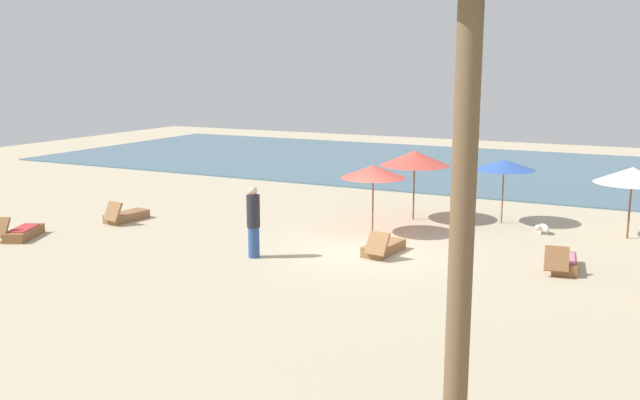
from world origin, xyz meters
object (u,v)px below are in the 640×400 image
Objects in this scene: lounger_0 at (383,248)px; lounger_2 at (125,216)px; umbrella_2 at (632,175)px; umbrella_0 at (504,165)px; lounger_1 at (563,263)px; umbrella_3 at (373,172)px; umbrella_1 at (415,158)px; dog at (543,228)px; person_0 at (253,222)px; lounger_3 at (21,232)px.

lounger_2 reaches higher than lounger_0.
umbrella_2 is at bearing 39.30° from lounger_0.
umbrella_0 is 3.79m from umbrella_2.
umbrella_2 is 7.76m from lounger_0.
umbrella_2 is 1.24× the size of lounger_1.
umbrella_3 is (-6.98, -2.78, 0.01)m from umbrella_2.
umbrella_1 is 2.48m from umbrella_3.
umbrella_1 is at bearing -176.94° from umbrella_2.
dog is at bearing 26.36° from umbrella_3.
lounger_1 is (-1.27, -4.20, -1.71)m from umbrella_2.
umbrella_1 reaches higher than umbrella_3.
lounger_1 is 7.96m from person_0.
umbrella_1 is 3.61× the size of dog.
lounger_2 is (-7.92, -2.01, -1.73)m from umbrella_3.
umbrella_1 is at bearing 143.71° from lounger_1.
umbrella_1 reaches higher than umbrella_0.
lounger_0 is (0.66, -4.44, -1.88)m from umbrella_1.
umbrella_0 is 1.16× the size of lounger_3.
person_0 reaches higher than lounger_3.
person_0 is at bearing -136.34° from dog.
lounger_0 is at bearing -81.58° from umbrella_1.
lounger_2 reaches higher than dog.
umbrella_3 is at bearing -158.32° from umbrella_2.
umbrella_3 is 3.30× the size of dog.
lounger_0 is (-5.85, -4.79, -1.72)m from umbrella_2.
umbrella_1 is at bearing 98.42° from lounger_0.
lounger_1 is 1.03× the size of lounger_2.
umbrella_0 is 5.51m from lounger_1.
lounger_1 is (2.50, -4.59, -1.73)m from umbrella_0.
umbrella_0 is 2.85m from umbrella_1.
dog is (12.57, 4.31, -0.01)m from lounger_2.
person_0 is at bearing -125.55° from umbrella_0.
umbrella_3 is 1.18× the size of lounger_3.
lounger_0 reaches higher than lounger_3.
umbrella_3 reaches higher than dog.
lounger_0 is 5.57m from dog.
umbrella_3 is (-3.21, -3.17, 0.00)m from umbrella_0.
lounger_3 is at bearing -145.85° from umbrella_0.
person_0 is (-2.95, -1.86, 0.80)m from lounger_0.
umbrella_2 is at bearing 73.16° from lounger_1.
umbrella_0 is at bearing 44.65° from umbrella_3.
lounger_3 is at bearing -150.37° from umbrella_3.
lounger_3 is 0.93× the size of person_0.
umbrella_1 is 1.32× the size of lounger_1.
lounger_3 is (-10.20, -3.15, 0.01)m from lounger_0.
umbrella_3 is 10.58m from lounger_3.
umbrella_3 reaches higher than umbrella_0.
umbrella_2 is at bearing 17.81° from lounger_2.
lounger_2 is (-13.63, -0.59, -0.01)m from lounger_1.
umbrella_1 reaches higher than lounger_1.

